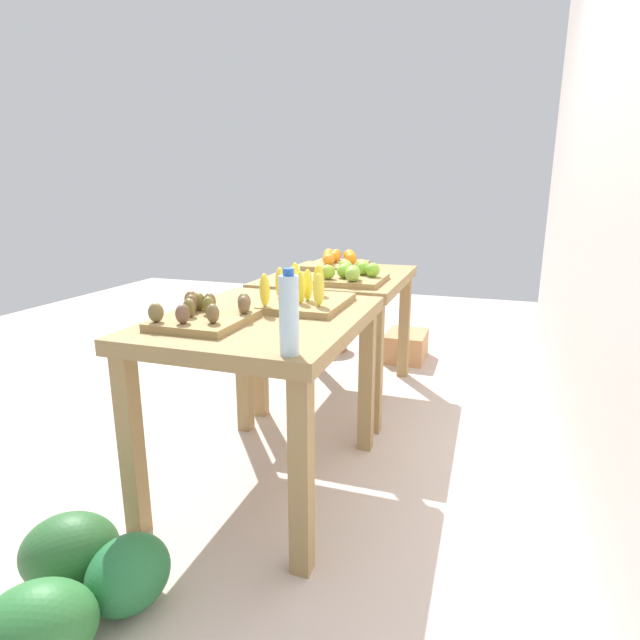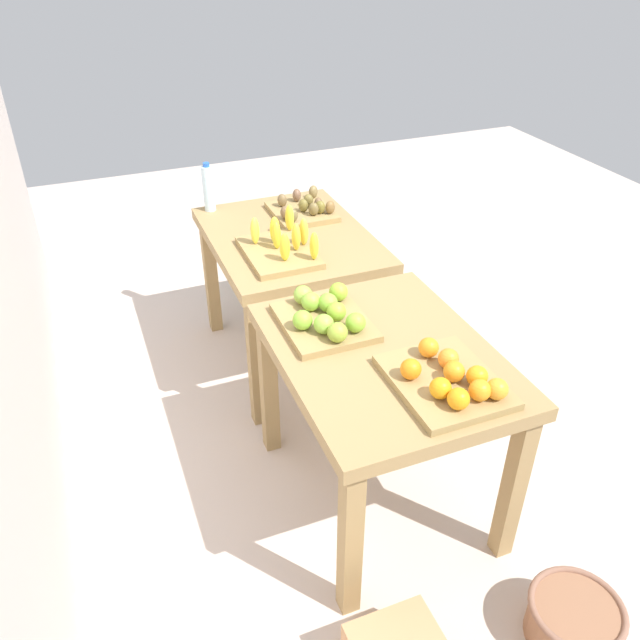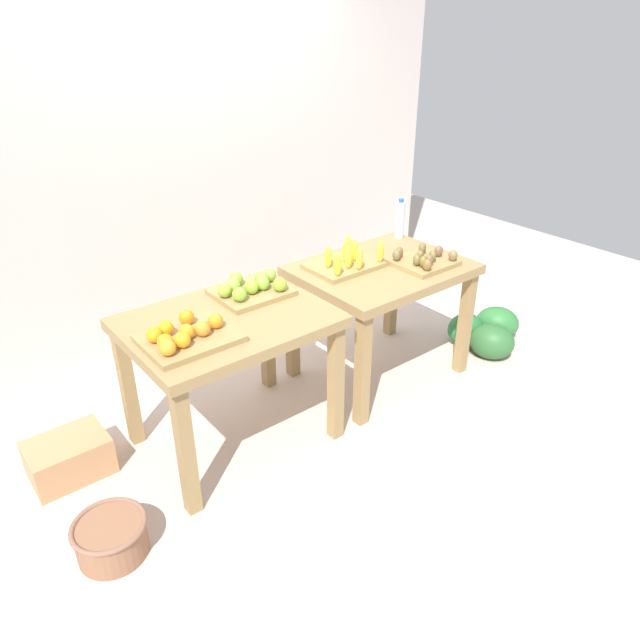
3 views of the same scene
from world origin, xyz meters
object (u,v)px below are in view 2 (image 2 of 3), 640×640
at_px(display_table_right, 289,254).
at_px(water_bottle, 208,188).
at_px(banana_crate, 282,246).
at_px(watermelon_pile, 283,266).
at_px(kiwi_bin, 303,209).
at_px(wicker_basket, 573,620).
at_px(apple_bin, 325,316).
at_px(display_table_left, 384,375).
at_px(orange_bin, 449,379).

distance_m(display_table_right, water_bottle, 0.60).
distance_m(banana_crate, watermelon_pile, 1.33).
relative_size(kiwi_bin, wicker_basket, 1.07).
distance_m(apple_bin, wicker_basket, 1.43).
xyz_separation_m(display_table_left, watermelon_pile, (1.98, -0.25, -0.55)).
xyz_separation_m(kiwi_bin, water_bottle, (0.26, 0.46, 0.09)).
xyz_separation_m(display_table_left, display_table_right, (1.12, 0.00, 0.00)).
relative_size(orange_bin, apple_bin, 1.06).
xyz_separation_m(display_table_right, banana_crate, (-0.21, 0.11, 0.16)).
xyz_separation_m(display_table_left, orange_bin, (-0.28, -0.10, 0.16)).
height_order(kiwi_bin, water_bottle, water_bottle).
height_order(display_table_right, kiwi_bin, kiwi_bin).
bearing_deg(wicker_basket, kiwi_bin, 5.03).
bearing_deg(wicker_basket, watermelon_pile, 2.09).
relative_size(display_table_left, kiwi_bin, 2.89).
relative_size(apple_bin, wicker_basket, 1.24).
height_order(display_table_left, banana_crate, banana_crate).
height_order(display_table_right, orange_bin, orange_bin).
height_order(banana_crate, watermelon_pile, banana_crate).
bearing_deg(wicker_basket, water_bottle, 14.97).
bearing_deg(display_table_right, wicker_basket, -170.01).
relative_size(display_table_left, orange_bin, 2.36).
height_order(display_table_right, banana_crate, banana_crate).
xyz_separation_m(watermelon_pile, wicker_basket, (-2.85, -0.10, -0.03)).
xyz_separation_m(orange_bin, kiwi_bin, (1.61, -0.05, -0.00)).
height_order(water_bottle, wicker_basket, water_bottle).
bearing_deg(banana_crate, orange_bin, -169.97).
bearing_deg(kiwi_bin, wicker_basket, -174.97).
relative_size(apple_bin, banana_crate, 0.95).
distance_m(watermelon_pile, wicker_basket, 2.85).
xyz_separation_m(display_table_left, wicker_basket, (-0.87, -0.35, -0.57)).
xyz_separation_m(display_table_right, watermelon_pile, (0.86, -0.25, -0.55)).
xyz_separation_m(banana_crate, wicker_basket, (-1.78, -0.46, -0.74)).
distance_m(apple_bin, water_bottle, 1.34).
bearing_deg(display_table_left, apple_bin, 30.83).
height_order(banana_crate, kiwi_bin, banana_crate).
bearing_deg(banana_crate, display_table_left, -173.30).
distance_m(display_table_right, banana_crate, 0.28).
xyz_separation_m(kiwi_bin, wicker_basket, (-2.19, -0.19, -0.72)).
relative_size(orange_bin, watermelon_pile, 0.68).
xyz_separation_m(orange_bin, water_bottle, (1.86, 0.41, 0.09)).
height_order(apple_bin, banana_crate, banana_crate).
distance_m(display_table_left, display_table_right, 1.12).
distance_m(display_table_right, watermelon_pile, 1.05).
bearing_deg(watermelon_pile, orange_bin, 176.43).
distance_m(orange_bin, apple_bin, 0.59).
xyz_separation_m(display_table_left, kiwi_bin, (1.32, -0.16, 0.15)).
bearing_deg(kiwi_bin, watermelon_pile, -7.62).
bearing_deg(kiwi_bin, banana_crate, 147.00).
height_order(orange_bin, watermelon_pile, orange_bin).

